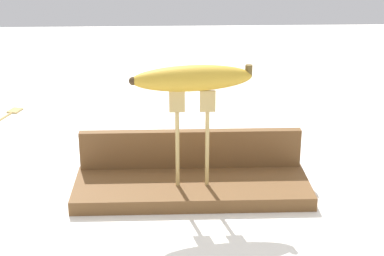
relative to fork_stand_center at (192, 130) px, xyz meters
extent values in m
plane|color=white|center=(0.00, 0.01, -0.13)|extent=(3.00, 3.00, 0.00)
cube|color=brown|center=(0.00, 0.01, -0.11)|extent=(0.41, 0.15, 0.02)
cube|color=brown|center=(0.00, 0.08, -0.07)|extent=(0.40, 0.02, 0.07)
cylinder|color=tan|center=(-0.03, 0.00, -0.04)|extent=(0.01, 0.01, 0.13)
cube|color=tan|center=(-0.03, 0.00, 0.05)|extent=(0.03, 0.01, 0.04)
cylinder|color=tan|center=(0.03, 0.00, -0.04)|extent=(0.01, 0.01, 0.13)
cube|color=tan|center=(0.03, 0.00, 0.05)|extent=(0.03, 0.01, 0.04)
ellipsoid|color=gold|center=(0.00, 0.00, 0.09)|extent=(0.20, 0.07, 0.04)
cylinder|color=brown|center=(0.09, 0.01, 0.10)|extent=(0.01, 0.01, 0.02)
sphere|color=#3F2D19|center=(-0.10, -0.01, 0.09)|extent=(0.01, 0.01, 0.01)
cube|color=tan|center=(-0.41, 0.48, -0.12)|extent=(0.04, 0.04, 0.01)
camera|label=1|loc=(-0.04, -0.97, 0.37)|focal=58.51mm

